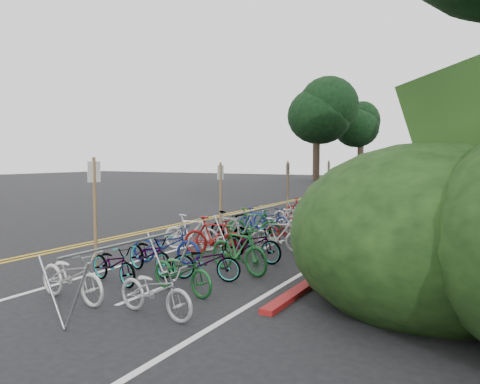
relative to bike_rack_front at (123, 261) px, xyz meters
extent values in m
plane|color=black|center=(-3.27, 2.77, -0.84)|extent=(120.00, 120.00, 0.00)
cube|color=gold|center=(-5.42, 12.77, -0.83)|extent=(0.12, 80.00, 0.01)
cube|color=gold|center=(-5.12, 12.77, -0.83)|extent=(0.12, 80.00, 0.01)
cube|color=silver|center=(-2.27, 12.77, -0.83)|extent=(0.12, 80.00, 0.01)
cube|color=silver|center=(1.93, 12.77, -0.83)|extent=(0.12, 80.00, 0.01)
cube|color=silver|center=(-0.17, 0.77, -0.83)|extent=(0.10, 1.60, 0.01)
cube|color=silver|center=(-0.17, 6.77, -0.83)|extent=(0.10, 1.60, 0.01)
cube|color=silver|center=(-0.17, 12.77, -0.83)|extent=(0.10, 1.60, 0.01)
cube|color=silver|center=(-0.17, 18.77, -0.83)|extent=(0.10, 1.60, 0.01)
cube|color=silver|center=(-0.17, 24.77, -0.83)|extent=(0.10, 1.60, 0.01)
cube|color=silver|center=(-0.17, 30.77, -0.83)|extent=(0.10, 1.60, 0.01)
cube|color=silver|center=(-0.17, 36.77, -0.83)|extent=(0.10, 1.60, 0.01)
cube|color=maroon|center=(2.43, 14.77, -0.79)|extent=(0.25, 28.00, 0.10)
cube|color=#382819|center=(3.13, 24.77, -0.76)|extent=(1.40, 44.00, 0.16)
ellipsoid|color=#284C19|center=(3.93, 5.77, 0.20)|extent=(2.00, 2.80, 1.60)
ellipsoid|color=#284C19|center=(4.73, 10.77, 0.71)|extent=(2.60, 3.64, 2.08)
ellipsoid|color=#284C19|center=(4.53, 22.77, 0.72)|extent=(3.00, 4.20, 2.40)
ellipsoid|color=#284C19|center=(3.73, 8.77, 0.06)|extent=(1.80, 2.52, 1.44)
ellipsoid|color=black|center=(4.73, 3.27, 0.37)|extent=(5.28, 6.16, 3.52)
cylinder|color=#2D2319|center=(-12.27, 44.77, 1.90)|extent=(0.79, 0.79, 5.47)
ellipsoid|color=black|center=(-12.27, 44.77, 6.88)|extent=(7.48, 7.48, 7.11)
cylinder|color=#2D2319|center=(-9.27, 52.77, 1.69)|extent=(0.77, 0.77, 5.05)
ellipsoid|color=black|center=(-9.27, 52.77, 6.18)|extent=(6.55, 6.55, 6.22)
cylinder|color=gray|center=(0.00, 0.00, 0.30)|extent=(0.05, 2.83, 0.05)
cylinder|color=gray|center=(-0.28, -1.32, -0.27)|extent=(0.57, 0.04, 1.12)
cylinder|color=gray|center=(0.28, -1.32, -0.27)|extent=(0.57, 0.04, 1.12)
cylinder|color=gray|center=(-0.28, 1.32, -0.27)|extent=(0.57, 0.04, 1.12)
cylinder|color=gray|center=(0.28, 1.32, -0.27)|extent=(0.57, 0.04, 1.12)
cylinder|color=gray|center=(-0.27, 5.77, 0.31)|extent=(0.05, 3.00, 0.05)
cylinder|color=gray|center=(-0.55, 4.37, -0.26)|extent=(0.58, 0.04, 1.13)
cylinder|color=gray|center=(0.01, 4.37, -0.26)|extent=(0.58, 0.04, 1.13)
cylinder|color=gray|center=(-0.55, 7.17, -0.26)|extent=(0.58, 0.04, 1.13)
cylinder|color=gray|center=(0.01, 7.17, -0.26)|extent=(0.58, 0.04, 1.13)
cylinder|color=gray|center=(-0.27, 10.77, 0.31)|extent=(0.05, 3.00, 0.05)
cylinder|color=gray|center=(-0.55, 9.37, -0.26)|extent=(0.58, 0.04, 1.13)
cylinder|color=gray|center=(0.01, 9.37, -0.26)|extent=(0.58, 0.04, 1.13)
cylinder|color=gray|center=(-0.55, 12.17, -0.26)|extent=(0.58, 0.04, 1.13)
cylinder|color=gray|center=(0.01, 12.17, -0.26)|extent=(0.58, 0.04, 1.13)
cylinder|color=gray|center=(-0.27, 15.77, 0.31)|extent=(0.05, 3.00, 0.05)
cylinder|color=gray|center=(-0.55, 14.37, -0.26)|extent=(0.58, 0.04, 1.13)
cylinder|color=gray|center=(0.01, 14.37, -0.26)|extent=(0.58, 0.04, 1.13)
cylinder|color=gray|center=(-0.55, 17.17, -0.26)|extent=(0.58, 0.04, 1.13)
cylinder|color=gray|center=(0.01, 17.17, -0.26)|extent=(0.58, 0.04, 1.13)
cylinder|color=gray|center=(-0.27, 20.77, 0.31)|extent=(0.05, 3.00, 0.05)
cylinder|color=gray|center=(-0.55, 19.37, -0.26)|extent=(0.58, 0.04, 1.13)
cylinder|color=gray|center=(0.01, 19.37, -0.26)|extent=(0.58, 0.04, 1.13)
cylinder|color=gray|center=(-0.55, 22.17, -0.26)|extent=(0.58, 0.04, 1.13)
cylinder|color=gray|center=(0.01, 22.17, -0.26)|extent=(0.58, 0.04, 1.13)
cylinder|color=gray|center=(-0.27, 25.77, 0.31)|extent=(0.05, 3.00, 0.05)
cylinder|color=gray|center=(-0.55, 24.37, -0.26)|extent=(0.58, 0.04, 1.13)
cylinder|color=gray|center=(0.01, 24.37, -0.26)|extent=(0.58, 0.04, 1.13)
cylinder|color=gray|center=(-0.55, 27.17, -0.26)|extent=(0.58, 0.04, 1.13)
cylinder|color=gray|center=(0.01, 27.17, -0.26)|extent=(0.58, 0.04, 1.13)
cylinder|color=brown|center=(-2.71, 1.97, 0.50)|extent=(0.08, 0.08, 2.67)
cube|color=silver|center=(-2.71, 1.97, 1.49)|extent=(0.02, 0.40, 0.50)
cylinder|color=brown|center=(-2.67, 7.77, 0.41)|extent=(0.08, 0.08, 2.50)
cube|color=silver|center=(-2.67, 7.77, 1.31)|extent=(0.02, 0.40, 0.50)
cylinder|color=brown|center=(-2.67, 13.77, 0.41)|extent=(0.08, 0.08, 2.50)
cube|color=silver|center=(-2.67, 13.77, 1.31)|extent=(0.02, 0.40, 0.50)
cylinder|color=brown|center=(-2.67, 19.77, 0.41)|extent=(0.08, 0.08, 2.50)
cube|color=silver|center=(-2.67, 19.77, 1.31)|extent=(0.02, 0.40, 0.50)
cylinder|color=brown|center=(-2.67, 25.77, 0.41)|extent=(0.08, 0.08, 2.50)
cube|color=silver|center=(-2.67, 25.77, 1.31)|extent=(0.02, 0.40, 0.50)
imported|color=beige|center=(-1.85, 4.79, -0.32)|extent=(0.76, 1.79, 1.04)
imported|color=beige|center=(-1.07, -0.21, -0.35)|extent=(0.86, 1.90, 0.96)
imported|color=#9E9EA3|center=(0.81, -0.12, -0.40)|extent=(0.79, 1.73, 0.88)
imported|color=slate|center=(-1.28, 1.09, -0.42)|extent=(0.92, 1.67, 0.83)
imported|color=#144C1E|center=(0.41, 1.20, -0.40)|extent=(0.95, 1.76, 0.88)
imported|color=slate|center=(-1.13, 2.08, -0.37)|extent=(1.16, 1.86, 0.92)
imported|color=slate|center=(0.29, 2.23, -0.42)|extent=(0.90, 1.67, 0.83)
imported|color=navy|center=(-1.44, 3.09, -0.36)|extent=(1.01, 1.93, 0.96)
imported|color=#144C1E|center=(0.61, 3.12, -0.29)|extent=(1.01, 1.88, 1.09)
imported|color=maroon|center=(-0.83, 4.38, -0.30)|extent=(0.75, 1.85, 1.08)
imported|color=slate|center=(0.32, 4.39, -0.37)|extent=(0.89, 1.86, 0.94)
imported|color=slate|center=(-1.11, 5.65, -0.30)|extent=(1.09, 1.86, 1.08)
imported|color=beige|center=(0.45, 5.77, -0.35)|extent=(1.02, 1.68, 0.98)
imported|color=#144C1E|center=(-0.92, 6.88, -0.30)|extent=(1.00, 1.87, 1.08)
imported|color=maroon|center=(0.33, 6.79, -0.40)|extent=(0.64, 1.68, 0.87)
imported|color=navy|center=(-1.38, 8.02, -0.36)|extent=(0.67, 1.64, 0.95)
imported|color=beige|center=(0.60, 8.09, -0.36)|extent=(0.82, 1.89, 0.96)
imported|color=navy|center=(-1.44, 9.27, -0.40)|extent=(1.00, 1.74, 0.87)
imported|color=#9E9EA3|center=(0.36, 9.32, -0.32)|extent=(0.72, 1.77, 1.03)
imported|color=beige|center=(-1.10, 10.50, -0.38)|extent=(1.02, 1.85, 0.92)
imported|color=beige|center=(0.78, 10.38, -0.38)|extent=(1.09, 1.83, 0.91)
imported|color=#9E9EA3|center=(-1.02, 11.39, -0.39)|extent=(0.92, 1.79, 0.89)
imported|color=#144C1E|center=(0.60, 11.49, -0.36)|extent=(0.77, 1.65, 0.96)
imported|color=maroon|center=(-1.42, 12.33, -0.36)|extent=(0.66, 1.63, 0.95)
camera|label=1|loc=(5.76, -6.19, 1.83)|focal=35.00mm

